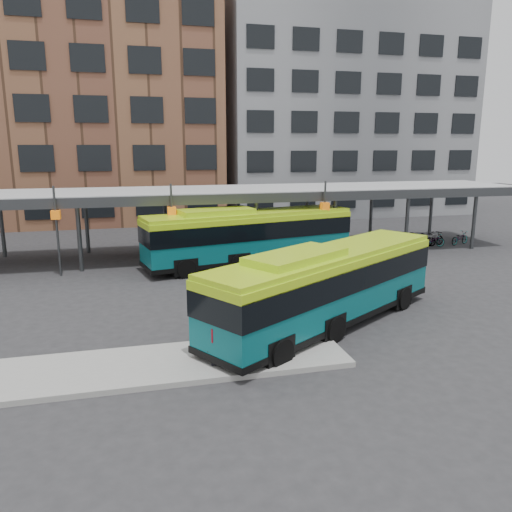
{
  "coord_description": "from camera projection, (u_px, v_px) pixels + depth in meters",
  "views": [
    {
      "loc": [
        -5.12,
        -17.93,
        6.91
      ],
      "look_at": [
        0.39,
        4.1,
        1.8
      ],
      "focal_mm": 35.0,
      "sensor_mm": 36.0,
      "label": 1
    }
  ],
  "objects": [
    {
      "name": "boarding_island",
      "position": [
        128.0,
        368.0,
        15.53
      ],
      "size": [
        14.0,
        3.0,
        0.18
      ],
      "primitive_type": "cube",
      "color": "gray",
      "rests_on": "ground"
    },
    {
      "name": "ground",
      "position": [
        272.0,
        323.0,
        19.7
      ],
      "size": [
        120.0,
        120.0,
        0.0
      ],
      "primitive_type": "plane",
      "color": "#28282B",
      "rests_on": "ground"
    },
    {
      "name": "bus_front",
      "position": [
        327.0,
        284.0,
        19.03
      ],
      "size": [
        11.2,
        8.31,
        3.22
      ],
      "rotation": [
        0.0,
        0.0,
        0.56
      ],
      "color": "#08565C",
      "rests_on": "ground"
    },
    {
      "name": "canopy",
      "position": [
        215.0,
        193.0,
        31.0
      ],
      "size": [
        40.0,
        6.53,
        4.8
      ],
      "color": "#999B9E",
      "rests_on": "ground"
    },
    {
      "name": "bus_rear",
      "position": [
        249.0,
        235.0,
        28.83
      ],
      "size": [
        12.59,
        5.12,
        3.39
      ],
      "rotation": [
        0.0,
        0.0,
        0.21
      ],
      "color": "#08565C",
      "rests_on": "ground"
    },
    {
      "name": "building_grey",
      "position": [
        337.0,
        113.0,
        51.57
      ],
      "size": [
        24.0,
        14.0,
        20.0
      ],
      "primitive_type": "cube",
      "color": "slate",
      "rests_on": "ground"
    },
    {
      "name": "building_brick",
      "position": [
        70.0,
        98.0,
        45.2
      ],
      "size": [
        26.0,
        14.0,
        22.0
      ],
      "primitive_type": "cube",
      "color": "brown",
      "rests_on": "ground"
    },
    {
      "name": "bike_rack",
      "position": [
        416.0,
        240.0,
        34.23
      ],
      "size": [
        7.81,
        1.42,
        1.04
      ],
      "color": "slate",
      "rests_on": "ground"
    },
    {
      "name": "pedestrian",
      "position": [
        213.0,
        338.0,
        15.47
      ],
      "size": [
        0.41,
        0.64,
        1.64
      ],
      "rotation": [
        0.0,
        0.0,
        1.6
      ],
      "color": "black",
      "rests_on": "boarding_island"
    }
  ]
}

